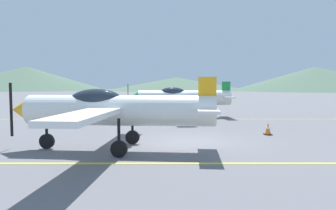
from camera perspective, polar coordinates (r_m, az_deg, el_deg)
ground_plane at (r=12.40m, az=5.34°, el=-7.37°), size 400.00×400.00×0.00m
apron_line_near at (r=9.27m, az=7.15°, el=-11.18°), size 80.00×0.16×0.01m
apron_line_far at (r=20.96m, az=3.23°, el=-2.78°), size 80.00×0.16×0.01m
airplane_near at (r=11.06m, az=-10.44°, el=-0.79°), size 7.87×9.05×2.71m
airplane_mid at (r=22.17m, az=2.69°, el=1.51°), size 7.86×9.04×2.71m
traffic_cone_front at (r=15.19m, az=19.01°, el=-4.40°), size 0.36×0.36×0.59m
hill_left at (r=170.22m, az=-25.54°, el=4.66°), size 81.78×81.78×12.34m
hill_centerleft at (r=147.79m, az=1.92°, el=4.09°), size 72.05×72.05×6.52m
hill_centerright at (r=150.46m, az=26.76°, el=4.54°), size 76.13×76.13×11.00m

